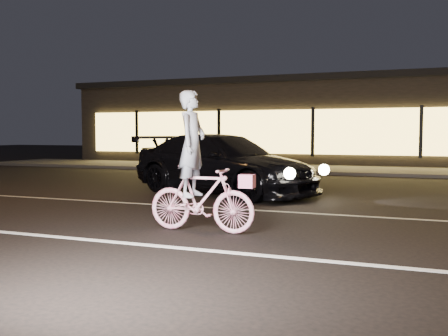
% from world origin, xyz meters
% --- Properties ---
extents(ground, '(90.00, 90.00, 0.00)m').
position_xyz_m(ground, '(0.00, 0.00, 0.00)').
color(ground, black).
rests_on(ground, ground).
extents(lane_stripe_near, '(60.00, 0.12, 0.01)m').
position_xyz_m(lane_stripe_near, '(0.00, -1.50, 0.00)').
color(lane_stripe_near, silver).
rests_on(lane_stripe_near, ground).
extents(lane_stripe_far, '(60.00, 0.10, 0.01)m').
position_xyz_m(lane_stripe_far, '(0.00, 2.00, 0.00)').
color(lane_stripe_far, gray).
rests_on(lane_stripe_far, ground).
extents(sidewalk, '(30.00, 4.00, 0.12)m').
position_xyz_m(sidewalk, '(0.00, 13.00, 0.06)').
color(sidewalk, '#383533').
rests_on(sidewalk, ground).
extents(storefront, '(25.40, 8.42, 4.20)m').
position_xyz_m(storefront, '(0.00, 18.97, 2.15)').
color(storefront, black).
rests_on(storefront, ground).
extents(cyclist, '(1.75, 0.60, 2.20)m').
position_xyz_m(cyclist, '(1.10, -0.37, 0.78)').
color(cyclist, '#E3386B').
rests_on(cyclist, ground).
extents(sedan, '(5.64, 3.87, 1.52)m').
position_xyz_m(sedan, '(-0.30, 4.37, 0.76)').
color(sedan, black).
rests_on(sedan, ground).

